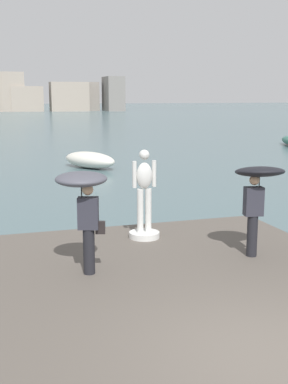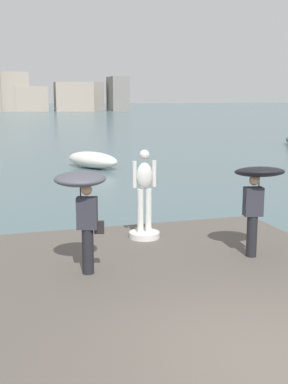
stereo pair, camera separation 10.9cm
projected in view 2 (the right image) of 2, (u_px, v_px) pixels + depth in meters
The scene contains 6 objects.
ground_plane at pixel (32, 138), 44.16m from camera, with size 400.00×400.00×0.00m, color #4C666B.
pier at pixel (204, 308), 8.38m from camera, with size 7.16×9.93×0.40m, color #564F47.
statue_white_figure at pixel (144, 203), 11.70m from camera, with size 0.73×0.73×2.11m.
onlooker_left at pixel (83, 194), 9.22m from camera, with size 1.22×1.22×1.96m.
onlooker_right at pixel (257, 185), 10.23m from camera, with size 1.18×1.20×1.96m.
boat_far at pixel (92, 160), 26.02m from camera, with size 2.92×3.59×0.85m.
Camera 2 is at (-3.25, -5.26, 3.73)m, focal length 46.51 mm.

